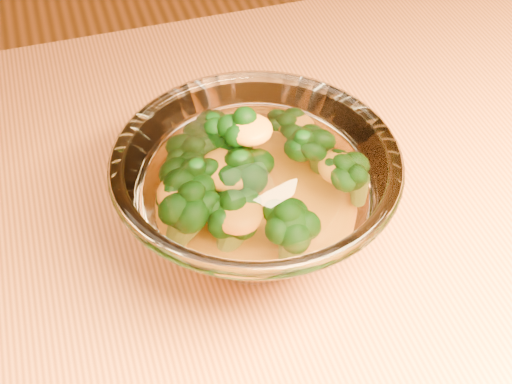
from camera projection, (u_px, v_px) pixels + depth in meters
table at (308, 332)px, 0.66m from camera, size 1.20×0.80×0.75m
glass_bowl at (256, 196)px, 0.58m from camera, size 0.23×0.23×0.10m
cheese_sauce at (256, 214)px, 0.59m from camera, size 0.12×0.12×0.03m
broccoli_heap at (244, 177)px, 0.57m from camera, size 0.17×0.16×0.08m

